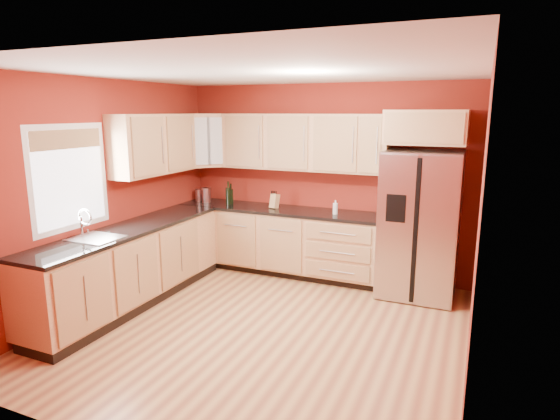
% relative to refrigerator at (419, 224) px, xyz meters
% --- Properties ---
extents(floor, '(4.00, 4.00, 0.00)m').
position_rel_refrigerator_xyz_m(floor, '(-1.35, -1.62, -0.89)').
color(floor, brown).
rests_on(floor, ground).
extents(ceiling, '(4.00, 4.00, 0.00)m').
position_rel_refrigerator_xyz_m(ceiling, '(-1.35, -1.62, 1.71)').
color(ceiling, silver).
rests_on(ceiling, wall_back).
extents(wall_back, '(4.00, 0.04, 2.60)m').
position_rel_refrigerator_xyz_m(wall_back, '(-1.35, 0.38, 0.41)').
color(wall_back, maroon).
rests_on(wall_back, floor).
extents(wall_front, '(4.00, 0.04, 2.60)m').
position_rel_refrigerator_xyz_m(wall_front, '(-1.35, -3.62, 0.41)').
color(wall_front, maroon).
rests_on(wall_front, floor).
extents(wall_left, '(0.04, 4.00, 2.60)m').
position_rel_refrigerator_xyz_m(wall_left, '(-3.35, -1.62, 0.41)').
color(wall_left, maroon).
rests_on(wall_left, floor).
extents(wall_right, '(0.04, 4.00, 2.60)m').
position_rel_refrigerator_xyz_m(wall_right, '(0.65, -1.62, 0.41)').
color(wall_right, maroon).
rests_on(wall_right, floor).
extents(base_cabinets_back, '(2.90, 0.60, 0.88)m').
position_rel_refrigerator_xyz_m(base_cabinets_back, '(-1.90, 0.07, -0.45)').
color(base_cabinets_back, '#B17D56').
rests_on(base_cabinets_back, floor).
extents(base_cabinets_left, '(0.60, 2.80, 0.88)m').
position_rel_refrigerator_xyz_m(base_cabinets_left, '(-3.05, -1.62, -0.45)').
color(base_cabinets_left, '#B17D56').
rests_on(base_cabinets_left, floor).
extents(countertop_back, '(2.90, 0.62, 0.04)m').
position_rel_refrigerator_xyz_m(countertop_back, '(-1.90, 0.06, 0.01)').
color(countertop_back, black).
rests_on(countertop_back, base_cabinets_back).
extents(countertop_left, '(0.62, 2.80, 0.04)m').
position_rel_refrigerator_xyz_m(countertop_left, '(-3.04, -1.62, 0.01)').
color(countertop_left, black).
rests_on(countertop_left, base_cabinets_left).
extents(upper_cabinets_back, '(2.30, 0.33, 0.75)m').
position_rel_refrigerator_xyz_m(upper_cabinets_back, '(-1.60, 0.21, 0.94)').
color(upper_cabinets_back, '#B17D56').
rests_on(upper_cabinets_back, wall_back).
extents(upper_cabinets_left, '(0.33, 1.35, 0.75)m').
position_rel_refrigerator_xyz_m(upper_cabinets_left, '(-3.19, -0.90, 0.94)').
color(upper_cabinets_left, '#B17D56').
rests_on(upper_cabinets_left, wall_left).
extents(corner_upper_cabinet, '(0.67, 0.67, 0.75)m').
position_rel_refrigerator_xyz_m(corner_upper_cabinet, '(-3.02, 0.04, 0.94)').
color(corner_upper_cabinet, '#B17D56').
rests_on(corner_upper_cabinet, wall_back).
extents(over_fridge_cabinet, '(0.92, 0.60, 0.40)m').
position_rel_refrigerator_xyz_m(over_fridge_cabinet, '(0.00, 0.07, 1.16)').
color(over_fridge_cabinet, '#B17D56').
rests_on(over_fridge_cabinet, wall_back).
extents(refrigerator, '(0.90, 0.75, 1.78)m').
position_rel_refrigerator_xyz_m(refrigerator, '(0.00, 0.00, 0.00)').
color(refrigerator, '#B6B6BB').
rests_on(refrigerator, floor).
extents(window, '(0.03, 0.90, 1.00)m').
position_rel_refrigerator_xyz_m(window, '(-3.33, -2.12, 0.66)').
color(window, white).
rests_on(window, wall_left).
extents(sink_faucet, '(0.50, 0.42, 0.30)m').
position_rel_refrigerator_xyz_m(sink_faucet, '(-3.04, -2.12, 0.18)').
color(sink_faucet, silver).
rests_on(sink_faucet, countertop_left).
extents(canister_left, '(0.14, 0.14, 0.21)m').
position_rel_refrigerator_xyz_m(canister_left, '(-3.05, 0.06, 0.14)').
color(canister_left, '#B6B6BB').
rests_on(canister_left, countertop_back).
extents(canister_right, '(0.14, 0.14, 0.18)m').
position_rel_refrigerator_xyz_m(canister_right, '(-3.20, 0.10, 0.12)').
color(canister_right, '#B6B6BB').
rests_on(canister_right, countertop_back).
extents(wine_bottle_a, '(0.07, 0.07, 0.30)m').
position_rel_refrigerator_xyz_m(wine_bottle_a, '(-2.65, 0.08, 0.18)').
color(wine_bottle_a, black).
rests_on(wine_bottle_a, countertop_back).
extents(wine_bottle_b, '(0.08, 0.08, 0.33)m').
position_rel_refrigerator_xyz_m(wine_bottle_b, '(-2.67, 0.04, 0.20)').
color(wine_bottle_b, black).
rests_on(wine_bottle_b, countertop_back).
extents(knife_block, '(0.12, 0.11, 0.20)m').
position_rel_refrigerator_xyz_m(knife_block, '(-1.95, 0.07, 0.13)').
color(knife_block, tan).
rests_on(knife_block, countertop_back).
extents(soap_dispenser, '(0.08, 0.08, 0.19)m').
position_rel_refrigerator_xyz_m(soap_dispenser, '(-1.07, 0.02, 0.12)').
color(soap_dispenser, white).
rests_on(soap_dispenser, countertop_back).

